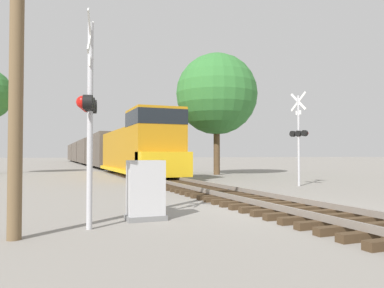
% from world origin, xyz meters
% --- Properties ---
extents(ground_plane, '(400.00, 400.00, 0.00)m').
position_xyz_m(ground_plane, '(0.00, 0.00, 0.00)').
color(ground_plane, gray).
extents(rail_track_bed, '(2.60, 160.00, 0.31)m').
position_xyz_m(rail_track_bed, '(0.00, -0.00, 0.14)').
color(rail_track_bed, '#42301E').
rests_on(rail_track_bed, ground).
extents(freight_train, '(2.97, 79.18, 4.32)m').
position_xyz_m(freight_train, '(0.00, 49.70, 1.99)').
color(freight_train, '#B77A14').
rests_on(freight_train, ground).
extents(crossing_signal_near, '(0.50, 1.01, 4.50)m').
position_xyz_m(crossing_signal_near, '(-5.29, -1.06, 2.52)').
color(crossing_signal_near, '#B7B7BC').
rests_on(crossing_signal_near, ground).
extents(crossing_signal_far, '(0.54, 1.01, 4.66)m').
position_xyz_m(crossing_signal_far, '(5.56, 6.25, 2.55)').
color(crossing_signal_far, '#B7B7BC').
rests_on(crossing_signal_far, ground).
extents(relay_cabinet, '(0.92, 0.58, 1.42)m').
position_xyz_m(relay_cabinet, '(-3.89, -0.41, 0.70)').
color(relay_cabinet, slate).
rests_on(relay_cabinet, ground).
extents(utility_pole, '(1.80, 0.25, 7.94)m').
position_xyz_m(utility_pole, '(-6.63, -1.56, 4.13)').
color(utility_pole, brown).
rests_on(utility_pole, ground).
extents(tree_far_right, '(6.31, 6.31, 9.44)m').
position_xyz_m(tree_far_right, '(6.18, 17.25, 6.27)').
color(tree_far_right, brown).
rests_on(tree_far_right, ground).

